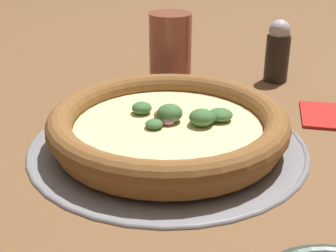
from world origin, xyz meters
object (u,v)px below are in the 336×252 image
at_px(pizza_tray, 168,143).
at_px(drinking_cup, 170,48).
at_px(pizza, 168,125).
at_px(pepper_shaker, 278,51).

relative_size(pizza_tray, drinking_cup, 2.97).
distance_m(pizza_tray, pizza, 0.02).
xyz_separation_m(pizza, drinking_cup, (-0.05, 0.23, 0.03)).
distance_m(pizza_tray, pepper_shaker, 0.31).
xyz_separation_m(pizza_tray, drinking_cup, (-0.05, 0.23, 0.05)).
relative_size(drinking_cup, pepper_shaker, 1.10).
bearing_deg(pizza_tray, pizza, 34.94).
xyz_separation_m(pizza_tray, pizza, (0.00, 0.00, 0.02)).
bearing_deg(pizza, drinking_cup, 102.30).
bearing_deg(drinking_cup, pepper_shaker, 14.00).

